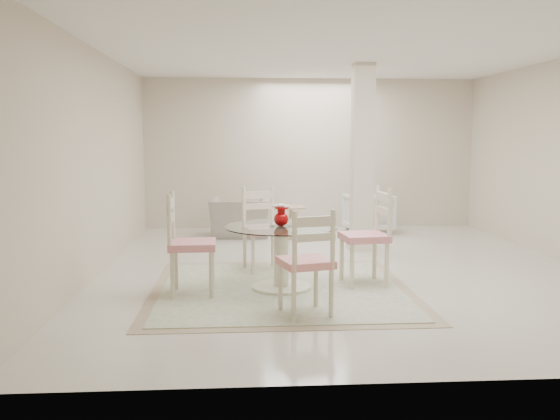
{
  "coord_description": "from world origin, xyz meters",
  "views": [
    {
      "loc": [
        -1.28,
        -7.26,
        1.65
      ],
      "look_at": [
        -0.84,
        -0.79,
        0.85
      ],
      "focal_mm": 38.0,
      "sensor_mm": 36.0,
      "label": 1
    }
  ],
  "objects": [
    {
      "name": "dining_chair_west",
      "position": [
        -1.86,
        -1.15,
        0.63
      ],
      "size": [
        0.49,
        0.49,
        1.19
      ],
      "rotation": [
        0.0,
        0.0,
        1.6
      ],
      "color": "beige",
      "rests_on": "ground"
    },
    {
      "name": "ground",
      "position": [
        0.0,
        0.0,
        0.0
      ],
      "size": [
        7.0,
        7.0,
        0.0
      ],
      "primitive_type": "plane",
      "color": "beige",
      "rests_on": "ground"
    },
    {
      "name": "dining_chair_north",
      "position": [
        -1.02,
        0.02,
        0.6
      ],
      "size": [
        0.56,
        0.56,
        1.14
      ],
      "rotation": [
        0.0,
        0.0,
        0.26
      ],
      "color": "#F2E3C7",
      "rests_on": "ground"
    },
    {
      "name": "column",
      "position": [
        0.5,
        1.3,
        1.35
      ],
      "size": [
        0.3,
        0.3,
        2.7
      ],
      "primitive_type": "cube",
      "color": "beige",
      "rests_on": "ground"
    },
    {
      "name": "dining_chair_east",
      "position": [
        0.17,
        -0.82,
        0.64
      ],
      "size": [
        0.53,
        0.53,
        1.21
      ],
      "rotation": [
        0.0,
        0.0,
        -1.46
      ],
      "color": "#F3EDC8",
      "rests_on": "ground"
    },
    {
      "name": "armchair_white",
      "position": [
        0.94,
        2.82,
        0.34
      ],
      "size": [
        0.84,
        0.85,
        0.68
      ],
      "primitive_type": "imported",
      "rotation": [
        0.0,
        0.0,
        3.3
      ],
      "color": "white",
      "rests_on": "ground"
    },
    {
      "name": "room_shell",
      "position": [
        0.0,
        0.0,
        1.86
      ],
      "size": [
        6.02,
        7.02,
        2.71
      ],
      "color": "beige",
      "rests_on": "ground"
    },
    {
      "name": "area_rug",
      "position": [
        -0.84,
        -0.99,
        0.01
      ],
      "size": [
        2.81,
        2.81,
        0.02
      ],
      "color": "tan",
      "rests_on": "ground"
    },
    {
      "name": "recliner_taupe",
      "position": [
        -1.29,
        2.57,
        0.32
      ],
      "size": [
        1.01,
        0.89,
        0.64
      ],
      "primitive_type": "imported",
      "rotation": [
        0.0,
        0.0,
        3.1
      ],
      "color": "#9F8F84",
      "rests_on": "ground"
    },
    {
      "name": "dining_chair_south",
      "position": [
        -0.66,
        -1.99,
        0.58
      ],
      "size": [
        0.54,
        0.54,
        1.11
      ],
      "rotation": [
        0.0,
        0.0,
        3.41
      ],
      "color": "beige",
      "rests_on": "ground"
    },
    {
      "name": "dining_table",
      "position": [
        -0.84,
        -0.99,
        0.36
      ],
      "size": [
        1.21,
        1.21,
        0.7
      ],
      "rotation": [
        0.0,
        0.0,
        0.17
      ],
      "color": "#F0EBC5",
      "rests_on": "ground"
    },
    {
      "name": "side_table",
      "position": [
        -0.44,
        2.38,
        0.24
      ],
      "size": [
        0.5,
        0.5,
        0.52
      ],
      "color": "tan",
      "rests_on": "ground"
    },
    {
      "name": "red_vase",
      "position": [
        -0.84,
        -0.99,
        0.81
      ],
      "size": [
        0.18,
        0.16,
        0.24
      ],
      "color": "#9F0407",
      "rests_on": "dining_table"
    }
  ]
}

